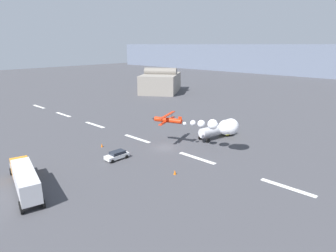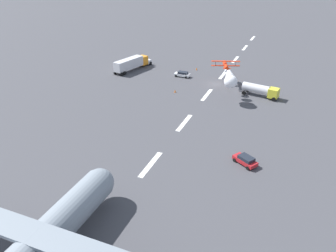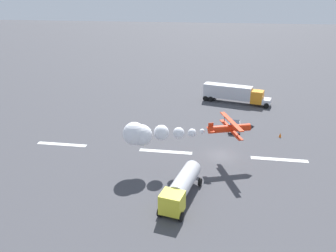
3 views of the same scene
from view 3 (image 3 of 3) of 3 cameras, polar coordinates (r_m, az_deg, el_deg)
The scene contains 10 objects.
ground_plane at distance 51.62m, azimuth 8.72°, elevation -4.80°, with size 440.00×440.00×0.00m, color #424247.
runway_stripe_3 at distance 52.35m, azimuth 17.83°, elevation -5.26°, with size 8.00×0.90×0.01m, color white.
runway_stripe_4 at distance 52.20m, azimuth -0.41°, elevation -4.22°, with size 8.00×0.90×0.01m, color white.
runway_stripe_5 at distance 57.07m, azimuth -17.04°, elevation -2.89°, with size 8.00×0.90×0.01m, color white.
stunt_biplane_red at distance 45.30m, azimuth -2.27°, elevation -1.20°, with size 17.26×9.30×3.19m.
semi_truck_orange at distance 75.53m, azimuth 10.83°, elevation 5.34°, with size 14.41×6.24×3.70m.
fuel_tanker_truck at distance 40.14m, azimuth 2.22°, elevation -9.94°, with size 4.34×9.10×2.90m.
followme_car_yellow at distance 60.77m, azimuth 10.87°, elevation 0.03°, with size 2.17×4.45×1.52m.
traffic_cone_near at distance 59.98m, azimuth 17.97°, elevation -1.41°, with size 0.44×0.44×0.75m, color orange.
traffic_cone_far at distance 59.38m, azimuth -0.63°, elevation -0.54°, with size 0.44×0.44×0.75m, color orange.
Camera 3 is at (0.47, 46.37, 22.68)m, focal length 37.05 mm.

